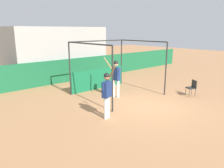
{
  "coord_description": "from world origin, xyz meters",
  "views": [
    {
      "loc": [
        -7.36,
        -5.82,
        3.35
      ],
      "look_at": [
        -1.16,
        1.14,
        1.04
      ],
      "focal_mm": 35.0,
      "sensor_mm": 36.0,
      "label": 1
    }
  ],
  "objects": [
    {
      "name": "ground_plane",
      "position": [
        0.0,
        0.0,
        0.0
      ],
      "size": [
        60.0,
        60.0,
        0.0
      ],
      "primitive_type": "plane",
      "color": "#A8754C"
    },
    {
      "name": "outfield_wall",
      "position": [
        0.0,
        6.71,
        0.75
      ],
      "size": [
        24.0,
        0.12,
        1.5
      ],
      "color": "#196038",
      "rests_on": "ground"
    },
    {
      "name": "player_waiting",
      "position": [
        -2.21,
        0.26,
        1.09
      ],
      "size": [
        0.64,
        0.55,
        2.06
      ],
      "rotation": [
        0.0,
        0.0,
        0.34
      ],
      "color": "white",
      "rests_on": "ground"
    },
    {
      "name": "bleacher_section",
      "position": [
        0.0,
        8.77,
        1.79
      ],
      "size": [
        6.5,
        4.0,
        3.58
      ],
      "color": "#9E9E99",
      "rests_on": "ground"
    },
    {
      "name": "baseball",
      "position": [
        -0.6,
        2.48,
        0.04
      ],
      "size": [
        0.07,
        0.07,
        0.07
      ],
      "color": "white",
      "rests_on": "ground"
    },
    {
      "name": "batting_cage",
      "position": [
        0.28,
        3.35,
        1.18
      ],
      "size": [
        3.78,
        3.39,
        2.79
      ],
      "color": "#282828",
      "rests_on": "ground"
    },
    {
      "name": "player_batter",
      "position": [
        -0.12,
        2.03,
        1.15
      ],
      "size": [
        0.52,
        0.86,
        2.02
      ],
      "rotation": [
        0.0,
        0.0,
        1.62
      ],
      "color": "white",
      "rests_on": "ground"
    },
    {
      "name": "folding_chair",
      "position": [
        3.0,
        -0.44,
        0.52
      ],
      "size": [
        0.54,
        0.54,
        0.84
      ],
      "rotation": [
        0.0,
        0.0,
        1.07
      ],
      "color": "black",
      "rests_on": "ground"
    }
  ]
}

